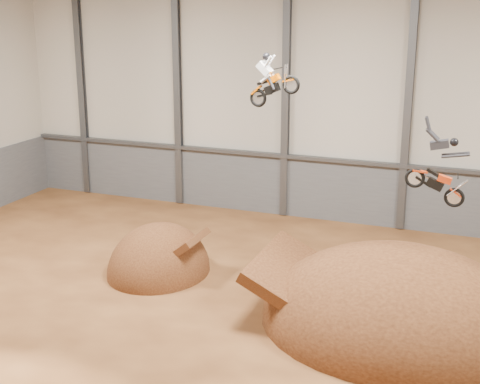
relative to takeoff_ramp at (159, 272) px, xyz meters
name	(u,v)px	position (x,y,z in m)	size (l,w,h in m)	color
floor	(249,342)	(6.13, -4.64, 0.00)	(40.00, 40.00, 0.00)	#532E16
back_wall	(346,98)	(6.13, 10.36, 7.00)	(40.00, 0.10, 14.00)	beige
lower_band_back	(341,191)	(6.13, 10.26, 1.75)	(39.80, 0.18, 3.50)	#595B61
steel_rail	(342,161)	(6.13, 10.11, 3.55)	(39.80, 0.35, 0.20)	#47494F
steel_column_0	(81,84)	(-10.54, 10.16, 7.00)	(0.40, 0.36, 13.90)	#47494F
steel_column_1	(178,89)	(-3.87, 10.16, 7.00)	(0.40, 0.36, 13.90)	#47494F
steel_column_2	(286,95)	(2.80, 10.16, 7.00)	(0.40, 0.36, 13.90)	#47494F
steel_column_3	(408,101)	(9.46, 10.16, 7.00)	(0.40, 0.36, 13.90)	#47494F
takeoff_ramp	(159,272)	(0.00, 0.00, 0.00)	(4.56, 5.26, 4.56)	#3C1E0F
landing_ramp	(396,325)	(11.01, -1.39, 0.00)	(10.53, 9.31, 6.07)	#3C1E0F
fmx_rider_a	(278,74)	(6.03, -1.33, 9.42)	(2.17, 0.83, 1.96)	#EB6500
fmx_rider_b	(433,162)	(11.82, -0.96, 6.46)	(3.01, 0.86, 2.58)	red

